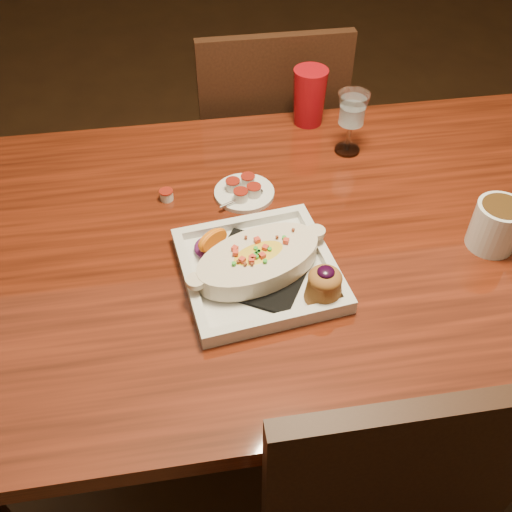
{
  "coord_description": "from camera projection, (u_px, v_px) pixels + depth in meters",
  "views": [
    {
      "loc": [
        -0.26,
        -0.82,
        1.53
      ],
      "look_at": [
        -0.14,
        -0.07,
        0.77
      ],
      "focal_mm": 40.0,
      "sensor_mm": 36.0,
      "label": 1
    }
  ],
  "objects": [
    {
      "name": "chair_far",
      "position": [
        266.0,
        152.0,
        1.76
      ],
      "size": [
        0.42,
        0.42,
        0.93
      ],
      "rotation": [
        0.0,
        0.0,
        3.14
      ],
      "color": "black",
      "rests_on": "floor"
    },
    {
      "name": "creamer_loose",
      "position": [
        166.0,
        195.0,
        1.21
      ],
      "size": [
        0.03,
        0.03,
        0.02
      ],
      "color": "silver",
      "rests_on": "table"
    },
    {
      "name": "plate",
      "position": [
        263.0,
        266.0,
        1.04
      ],
      "size": [
        0.31,
        0.31,
        0.08
      ],
      "rotation": [
        0.0,
        0.0,
        0.13
      ],
      "color": "silver",
      "rests_on": "table"
    },
    {
      "name": "saucer",
      "position": [
        244.0,
        191.0,
        1.22
      ],
      "size": [
        0.13,
        0.13,
        0.09
      ],
      "color": "silver",
      "rests_on": "table"
    },
    {
      "name": "red_tumbler",
      "position": [
        309.0,
        97.0,
        1.39
      ],
      "size": [
        0.08,
        0.08,
        0.14
      ],
      "primitive_type": "cone",
      "color": "#9E0B13",
      "rests_on": "table"
    },
    {
      "name": "coffee_mug",
      "position": [
        498.0,
        224.0,
        1.09
      ],
      "size": [
        0.13,
        0.09,
        0.1
      ],
      "rotation": [
        0.0,
        0.0,
        -0.1
      ],
      "color": "silver",
      "rests_on": "table"
    },
    {
      "name": "floor",
      "position": [
        299.0,
        417.0,
        1.68
      ],
      "size": [
        7.0,
        7.0,
        0.0
      ],
      "primitive_type": "plane",
      "color": "black",
      "rests_on": "ground"
    },
    {
      "name": "table",
      "position": [
        316.0,
        263.0,
        1.22
      ],
      "size": [
        1.5,
        0.9,
        0.75
      ],
      "color": "maroon",
      "rests_on": "floor"
    },
    {
      "name": "goblet",
      "position": [
        352.0,
        112.0,
        1.28
      ],
      "size": [
        0.07,
        0.07,
        0.15
      ],
      "color": "silver",
      "rests_on": "table"
    }
  ]
}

